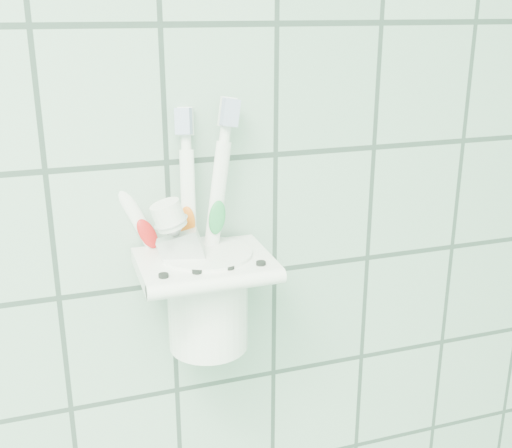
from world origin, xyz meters
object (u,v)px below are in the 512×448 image
toothbrush_pink (199,226)px  toothpaste_tube (213,258)px  toothbrush_blue (189,229)px  toothbrush_orange (198,222)px  holder_bracket (204,266)px  cup (208,296)px

toothbrush_pink → toothpaste_tube: size_ratio=1.36×
toothbrush_blue → toothbrush_orange: toothbrush_orange is taller
holder_bracket → toothbrush_pink: 0.04m
cup → toothbrush_blue: bearing=159.0°
holder_bracket → toothbrush_blue: 0.03m
cup → toothbrush_pink: toothbrush_pink is taller
cup → toothbrush_pink: size_ratio=0.46×
toothbrush_pink → toothbrush_orange: size_ratio=0.92×
holder_bracket → cup: (0.00, 0.00, -0.03)m
toothpaste_tube → toothbrush_pink: bearing=124.5°
holder_bracket → cup: size_ratio=1.25×
holder_bracket → toothbrush_orange: (-0.00, 0.01, 0.04)m
holder_bracket → toothbrush_blue: (-0.01, 0.01, 0.03)m
toothbrush_pink → toothbrush_blue: (-0.01, -0.01, 0.00)m
holder_bracket → cup: bearing=47.9°
toothbrush_pink → toothbrush_blue: bearing=-151.5°
cup → toothbrush_blue: size_ratio=0.45×
toothbrush_blue → toothbrush_pink: bearing=66.8°
holder_bracket → toothbrush_pink: toothbrush_pink is taller
toothbrush_orange → toothpaste_tube: (0.01, -0.02, -0.03)m
cup → toothpaste_tube: (0.00, -0.01, 0.04)m
toothbrush_blue → cup: bearing=6.7°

